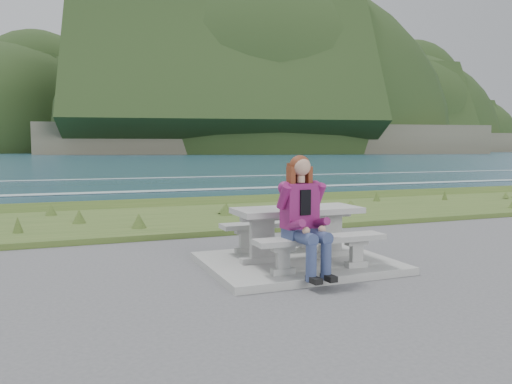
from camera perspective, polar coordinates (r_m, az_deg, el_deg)
concrete_slab at (r=7.24m, az=4.70°, el=-8.08°), size 2.60×2.10×0.10m
picnic_table at (r=7.13m, az=4.73°, el=-3.11°), size 1.80×0.75×0.75m
bench_landward at (r=6.55m, az=7.42°, el=-5.92°), size 1.80×0.35×0.45m
bench_seaward at (r=7.79m, az=2.45°, el=-4.14°), size 1.80×0.35×0.45m
grass_verge at (r=11.87m, az=-5.96°, el=-3.19°), size 160.00×4.50×0.22m
shore_drop at (r=14.67m, az=-8.97°, el=-1.66°), size 160.00×0.80×2.20m
ocean at (r=31.77m, az=-15.59°, el=-1.38°), size 1600.00×1600.00×0.09m
headland_range at (r=448.35m, az=4.24°, el=6.04°), size 729.83×363.95×232.55m
seated_woman at (r=6.26m, az=5.78°, el=-4.53°), size 0.49×0.80×1.50m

